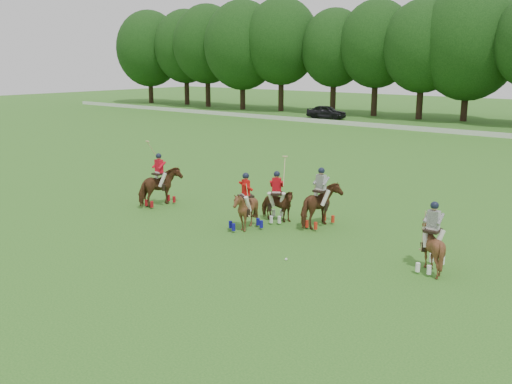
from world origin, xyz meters
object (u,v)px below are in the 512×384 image
Objects in this scene: polo_stripe_a at (320,205)px; polo_stripe_b at (432,246)px; polo_red_b at (277,204)px; car_left at (326,112)px; polo_ball at (286,259)px; polo_red_c at (246,210)px; polo_red_a at (160,187)px.

polo_stripe_a is 1.07× the size of polo_stripe_b.
polo_stripe_b is at bearing -11.29° from polo_red_b.
polo_ball is at bearing -158.45° from car_left.
polo_red_c is at bearing 150.46° from polo_ball.
polo_red_b is 4.76m from polo_ball.
polo_red_b is 1.18× the size of polo_stripe_b.
car_left is 42.68m from polo_red_b.
polo_red_b is 1.10× the size of polo_stripe_a.
polo_red_b is (20.83, -37.25, -0.03)m from car_left.
polo_red_a is 12.82m from polo_stripe_b.
polo_stripe_b is (7.36, 0.28, -0.02)m from polo_red_c.
polo_red_b reaches higher than polo_stripe_a.
polo_red_c reaches higher than car_left.
car_left is 1.99× the size of polo_stripe_b.
car_left is 1.68× the size of polo_red_b.
car_left is at bearing 111.49° from polo_red_a.
polo_ball is (23.90, -40.82, -0.71)m from car_left.
polo_red_b is 1.16× the size of polo_red_c.
polo_stripe_a is at bearing -157.17° from car_left.
polo_red_a is at bearing 165.15° from polo_ball.
polo_stripe_a reaches higher than polo_stripe_b.
polo_red_c is 1.02× the size of polo_stripe_b.
polo_red_a is 1.12× the size of polo_red_b.
polo_red_a is 1.30× the size of polo_red_c.
polo_red_a reaches higher than car_left.
polo_ball is at bearing -29.54° from polo_red_c.
polo_red_a is at bearing -167.60° from polo_red_b.
polo_red_b reaches higher than polo_red_c.
polo_red_c reaches higher than polo_stripe_b.
polo_stripe_b is at bearing 2.17° from polo_red_c.
polo_red_c is 3.86m from polo_ball.
polo_red_c is at bearing -97.16° from polo_red_b.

